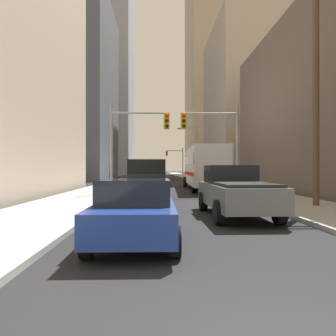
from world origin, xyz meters
The scene contains 17 objects.
sidewalk_left centered at (-5.46, 50.00, 0.07)m, with size 3.87×160.00×0.15m, color #9E9E99.
sidewalk_right centered at (5.46, 50.00, 0.07)m, with size 3.87×160.00×0.15m, color #9E9E99.
city_bus centered at (2.68, 23.87, 1.93)m, with size 2.89×11.58×3.40m.
pickup_truck_grey centered at (1.70, 9.16, 0.93)m, with size 2.20×5.42×1.90m.
cargo_van_black centered at (-1.81, 16.73, 1.29)m, with size 2.16×5.26×2.26m.
sedan_blue centered at (-1.72, 4.89, 0.77)m, with size 1.95×4.21×1.52m.
sedan_green centered at (-1.72, 10.60, 0.77)m, with size 1.95×4.21×1.52m.
sedan_red centered at (-1.74, 29.27, 0.77)m, with size 1.95×4.20×1.52m.
traffic_signal_near_left centered at (-2.49, 18.42, 4.05)m, with size 3.85×0.44×6.00m.
traffic_signal_near_right centered at (2.49, 18.42, 4.05)m, with size 3.84×0.44×6.00m.
traffic_signal_far_right centered at (2.63, 62.91, 4.03)m, with size 3.54×0.44×6.00m.
utility_pole_right centered at (5.85, 11.33, 5.68)m, with size 2.20×0.28×10.79m.
street_lamp_right centered at (3.78, 41.16, 4.57)m, with size 2.70×0.32×7.50m.
building_left_mid_office centered at (-17.06, 50.22, 14.30)m, with size 16.95×20.61×28.59m, color #4C515B.
building_left_far_tower centered at (-18.90, 90.21, 33.18)m, with size 21.36×22.59×66.37m, color #93939E.
building_right_mid_block centered at (20.21, 49.02, 12.05)m, with size 24.99×20.24×24.10m, color #B7A893.
building_right_far_highrise centered at (15.38, 87.23, 28.81)m, with size 15.28×24.64×57.62m, color tan.
Camera 1 is at (-1.22, -2.84, 1.77)m, focal length 34.89 mm.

